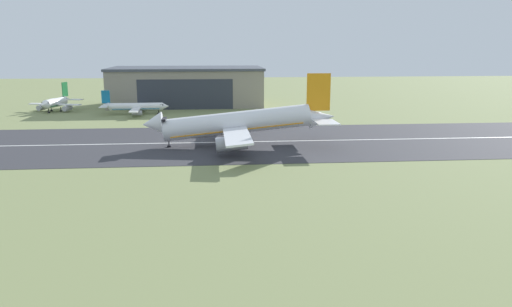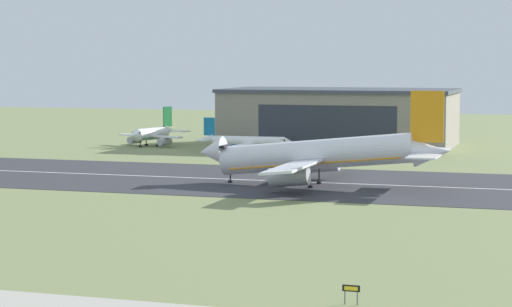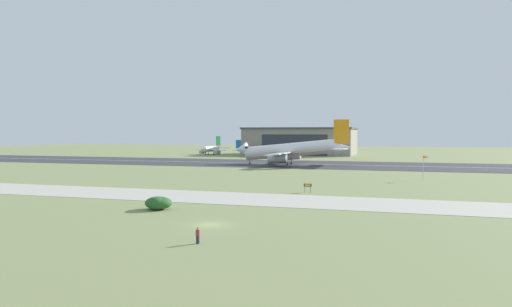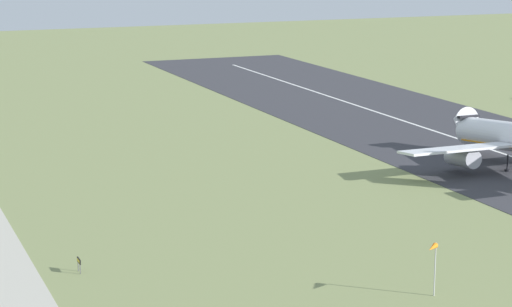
{
  "view_description": "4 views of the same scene",
  "coord_description": "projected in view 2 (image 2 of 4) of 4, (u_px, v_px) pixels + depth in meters",
  "views": [
    {
      "loc": [
        -24.4,
        5.97,
        22.46
      ],
      "look_at": [
        -17.18,
        84.35,
        5.36
      ],
      "focal_mm": 35.0,
      "sensor_mm": 36.0,
      "label": 1
    },
    {
      "loc": [
        22.56,
        -45.61,
        20.92
      ],
      "look_at": [
        -16.61,
        77.76,
        9.06
      ],
      "focal_mm": 70.0,
      "sensor_mm": 36.0,
      "label": 2
    },
    {
      "loc": [
        24.91,
        -58.77,
        11.95
      ],
      "look_at": [
        -22.56,
        89.56,
        5.21
      ],
      "focal_mm": 35.0,
      "sensor_mm": 36.0,
      "label": 3
    },
    {
      "loc": [
        114.41,
        15.09,
        38.23
      ],
      "look_at": [
        -27.42,
        72.89,
        4.73
      ],
      "focal_mm": 70.0,
      "sensor_mm": 36.0,
      "label": 4
    }
  ],
  "objects": [
    {
      "name": "airplane_parked_west",
      "position": [
        152.0,
        134.0,
        249.77
      ],
      "size": [
        18.9,
        17.93,
        9.67
      ],
      "color": "white",
      "rests_on": "ground_plane"
    },
    {
      "name": "ground_plane",
      "position": [
        353.0,
        253.0,
        109.88
      ],
      "size": [
        609.52,
        609.52,
        0.0
      ],
      "primitive_type": "plane",
      "color": "#7A8451"
    },
    {
      "name": "airplane_landing",
      "position": [
        318.0,
        156.0,
        168.28
      ],
      "size": [
        43.89,
        44.49,
        16.33
      ],
      "color": "white",
      "rests_on": "ground_plane"
    },
    {
      "name": "runway_strip",
      "position": [
        429.0,
        187.0,
        167.75
      ],
      "size": [
        369.52,
        46.11,
        0.06
      ],
      "primitive_type": "cube",
      "color": "#333338",
      "rests_on": "ground_plane"
    },
    {
      "name": "runway_centreline",
      "position": [
        429.0,
        187.0,
        167.75
      ],
      "size": [
        332.57,
        0.7,
        0.01
      ],
      "primitive_type": "cube",
      "color": "silver",
      "rests_on": "runway_strip"
    },
    {
      "name": "runway_sign",
      "position": [
        351.0,
        290.0,
        86.14
      ],
      "size": [
        1.56,
        0.13,
        1.73
      ],
      "color": "#4C4C51",
      "rests_on": "ground_plane"
    },
    {
      "name": "airplane_parked_centre",
      "position": [
        247.0,
        142.0,
        231.73
      ],
      "size": [
        22.37,
        23.13,
        8.01
      ],
      "color": "white",
      "rests_on": "ground_plane"
    },
    {
      "name": "hangar_building",
      "position": [
        340.0,
        117.0,
        250.96
      ],
      "size": [
        57.33,
        30.28,
        14.31
      ],
      "color": "gray",
      "rests_on": "ground_plane"
    }
  ]
}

